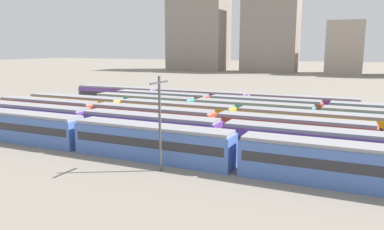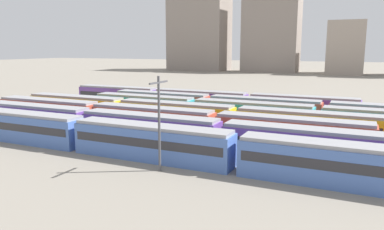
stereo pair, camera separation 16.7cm
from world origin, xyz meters
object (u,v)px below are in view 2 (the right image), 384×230
train_track_6 (200,100)px  train_track_1 (222,137)px  train_track_0 (151,142)px  train_track_3 (307,125)px  catenary_pole_0 (159,119)px  train_track_2 (292,133)px

train_track_6 → train_track_1: bearing=-61.9°
train_track_0 → train_track_3: bearing=48.6°
train_track_6 → catenary_pole_0: size_ratio=6.13×
train_track_1 → train_track_3: 12.97m
train_track_2 → train_track_3: bearing=78.9°
train_track_3 → catenary_pole_0: (-11.10, -18.51, 3.18)m
train_track_2 → train_track_6: (-20.60, 20.80, -0.00)m
train_track_1 → train_track_6: 29.47m
train_track_1 → train_track_2: same height
train_track_0 → train_track_2: (12.76, 10.40, 0.00)m
train_track_2 → train_track_3: (1.02, 5.20, 0.00)m
train_track_2 → train_track_6: bearing=134.7°
train_track_0 → train_track_6: bearing=104.1°
train_track_0 → train_track_6: size_ratio=1.00×
train_track_3 → train_track_6: size_ratio=1.68×
train_track_3 → train_track_0: bearing=-131.4°
train_track_2 → catenary_pole_0: 17.00m
train_track_3 → catenary_pole_0: catenary_pole_0 is taller
train_track_1 → catenary_pole_0: catenary_pole_0 is taller
train_track_6 → catenary_pole_0: (10.51, -34.11, 3.18)m
train_track_2 → catenary_pole_0: size_ratio=10.28×
train_track_1 → train_track_2: (6.72, 5.20, 0.00)m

